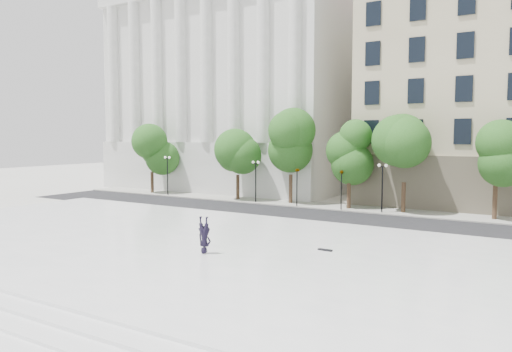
{
  "coord_description": "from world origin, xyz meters",
  "views": [
    {
      "loc": [
        19.45,
        -19.51,
        6.74
      ],
      "look_at": [
        1.18,
        10.0,
        3.93
      ],
      "focal_mm": 35.0,
      "sensor_mm": 36.0,
      "label": 1
    }
  ],
  "objects_px": {
    "traffic_light_east": "(342,170)",
    "person_lying": "(205,249)",
    "traffic_light_west": "(297,169)",
    "skateboard": "(325,250)"
  },
  "relations": [
    {
      "from": "person_lying",
      "to": "traffic_light_east",
      "type": "bearing_deg",
      "value": 82.2
    },
    {
      "from": "person_lying",
      "to": "skateboard",
      "type": "relative_size",
      "value": 2.43
    },
    {
      "from": "traffic_light_west",
      "to": "skateboard",
      "type": "relative_size",
      "value": 5.02
    },
    {
      "from": "traffic_light_west",
      "to": "traffic_light_east",
      "type": "height_order",
      "value": "traffic_light_east"
    },
    {
      "from": "traffic_light_west",
      "to": "traffic_light_east",
      "type": "bearing_deg",
      "value": -0.0
    },
    {
      "from": "traffic_light_east",
      "to": "person_lying",
      "type": "height_order",
      "value": "traffic_light_east"
    },
    {
      "from": "traffic_light_east",
      "to": "person_lying",
      "type": "xyz_separation_m",
      "value": [
        0.75,
        -20.98,
        -2.92
      ]
    },
    {
      "from": "traffic_light_west",
      "to": "traffic_light_east",
      "type": "xyz_separation_m",
      "value": [
        4.46,
        -0.0,
        0.05
      ]
    },
    {
      "from": "skateboard",
      "to": "traffic_light_west",
      "type": "bearing_deg",
      "value": 123.51
    },
    {
      "from": "traffic_light_east",
      "to": "skateboard",
      "type": "distance_m",
      "value": 18.21
    }
  ]
}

